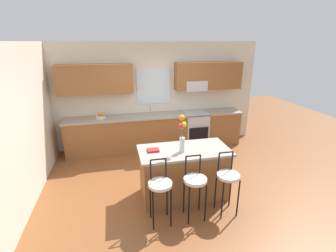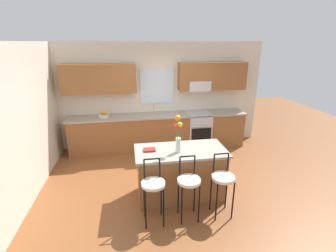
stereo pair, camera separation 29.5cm
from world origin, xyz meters
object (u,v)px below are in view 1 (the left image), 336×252
(bar_stool_far, at_px, (228,178))
(cookbook, at_px, (153,150))
(bar_stool_near, at_px, (160,187))
(oven_range, at_px, (195,129))
(fruit_bowl_oranges, at_px, (101,116))
(flower_vase, at_px, (182,133))
(kitchen_island, at_px, (184,173))
(bar_stool_middle, at_px, (195,182))

(bar_stool_far, height_order, cookbook, bar_stool_far)
(bar_stool_near, bearing_deg, oven_range, 61.60)
(bar_stool_far, bearing_deg, fruit_bowl_oranges, 125.76)
(bar_stool_far, bearing_deg, cookbook, 148.56)
(oven_range, xyz_separation_m, flower_vase, (-1.03, -2.26, 0.80))
(kitchen_island, distance_m, bar_stool_middle, 0.63)
(bar_stool_far, relative_size, fruit_bowl_oranges, 4.34)
(flower_vase, xyz_separation_m, fruit_bowl_oranges, (-1.41, 2.29, -0.29))
(oven_range, bearing_deg, bar_stool_near, -118.40)
(flower_vase, bearing_deg, cookbook, 163.41)
(bar_stool_near, xyz_separation_m, fruit_bowl_oranges, (-0.93, 2.81, 0.34))
(kitchen_island, relative_size, bar_stool_near, 1.52)
(oven_range, bearing_deg, fruit_bowl_oranges, 179.33)
(fruit_bowl_oranges, bearing_deg, cookbook, -66.41)
(bar_stool_near, xyz_separation_m, bar_stool_far, (1.10, 0.00, 0.00))
(kitchen_island, bearing_deg, bar_stool_near, -132.17)
(flower_vase, height_order, cookbook, flower_vase)
(oven_range, distance_m, fruit_bowl_oranges, 2.48)
(oven_range, relative_size, flower_vase, 1.38)
(bar_stool_middle, height_order, bar_stool_far, same)
(bar_stool_middle, xyz_separation_m, flower_vase, (-0.07, 0.53, 0.63))
(flower_vase, bearing_deg, fruit_bowl_oranges, 121.58)
(oven_range, height_order, bar_stool_near, bar_stool_near)
(bar_stool_near, xyz_separation_m, cookbook, (0.01, 0.66, 0.30))
(bar_stool_far, distance_m, cookbook, 1.31)
(flower_vase, bearing_deg, bar_stool_near, -132.42)
(bar_stool_middle, bearing_deg, bar_stool_near, 180.00)
(flower_vase, bearing_deg, oven_range, 65.58)
(fruit_bowl_oranges, bearing_deg, bar_stool_near, -71.79)
(bar_stool_far, bearing_deg, kitchen_island, 132.17)
(cookbook, height_order, fruit_bowl_oranges, fruit_bowl_oranges)
(flower_vase, bearing_deg, bar_stool_far, -40.30)
(oven_range, bearing_deg, bar_stool_far, -98.29)
(bar_stool_near, xyz_separation_m, bar_stool_middle, (0.55, 0.00, 0.00))
(bar_stool_near, height_order, flower_vase, flower_vase)
(bar_stool_middle, bearing_deg, kitchen_island, 90.00)
(cookbook, bearing_deg, oven_range, 54.83)
(kitchen_island, height_order, flower_vase, flower_vase)
(kitchen_island, height_order, bar_stool_far, bar_stool_far)
(oven_range, xyz_separation_m, bar_stool_far, (-0.41, -2.78, 0.18))
(bar_stool_middle, distance_m, flower_vase, 0.82)
(kitchen_island, distance_m, flower_vase, 0.80)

